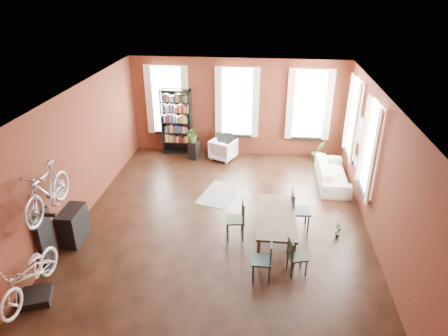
# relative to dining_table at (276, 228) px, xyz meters

# --- Properties ---
(room) EXTENTS (9.00, 9.04, 3.22)m
(room) POSITION_rel_dining_table_xyz_m (-1.05, 1.01, 1.81)
(room) COLOR black
(room) RESTS_ON ground
(dining_table) EXTENTS (0.88, 1.91, 0.65)m
(dining_table) POSITION_rel_dining_table_xyz_m (0.00, 0.00, 0.00)
(dining_table) COLOR #453729
(dining_table) RESTS_ON ground
(dining_chair_a) EXTENTS (0.40, 0.40, 0.85)m
(dining_chair_a) POSITION_rel_dining_table_xyz_m (-0.29, -1.31, 0.10)
(dining_chair_a) COLOR #1B3B39
(dining_chair_a) RESTS_ON ground
(dining_chair_b) EXTENTS (0.48, 0.48, 0.92)m
(dining_chair_b) POSITION_rel_dining_table_xyz_m (-0.94, 0.04, 0.13)
(dining_chair_b) COLOR #202F1B
(dining_chair_b) RESTS_ON ground
(dining_chair_c) EXTENTS (0.46, 0.46, 0.80)m
(dining_chair_c) POSITION_rel_dining_table_xyz_m (0.42, -1.07, 0.08)
(dining_chair_c) COLOR black
(dining_chair_c) RESTS_ON ground
(dining_chair_d) EXTENTS (0.48, 0.48, 0.97)m
(dining_chair_d) POSITION_rel_dining_table_xyz_m (0.57, 0.54, 0.16)
(dining_chair_d) COLOR #183435
(dining_chair_d) RESTS_ON ground
(bookshelf) EXTENTS (1.00, 0.32, 2.20)m
(bookshelf) POSITION_rel_dining_table_xyz_m (-3.30, 4.70, 0.78)
(bookshelf) COLOR black
(bookshelf) RESTS_ON ground
(white_armchair) EXTENTS (0.95, 0.93, 0.76)m
(white_armchair) POSITION_rel_dining_table_xyz_m (-1.70, 4.34, 0.05)
(white_armchair) COLOR silver
(white_armchair) RESTS_ON ground
(cream_sofa) EXTENTS (0.61, 2.08, 0.81)m
(cream_sofa) POSITION_rel_dining_table_xyz_m (1.65, 3.00, 0.08)
(cream_sofa) COLOR beige
(cream_sofa) RESTS_ON ground
(striped_rug) EXTENTS (1.22, 1.60, 0.01)m
(striped_rug) POSITION_rel_dining_table_xyz_m (-1.53, 1.96, -0.32)
(striped_rug) COLOR black
(striped_rug) RESTS_ON ground
(bike_trainer) EXTENTS (0.68, 0.68, 0.15)m
(bike_trainer) POSITION_rel_dining_table_xyz_m (-4.47, -2.41, -0.25)
(bike_trainer) COLOR black
(bike_trainer) RESTS_ON ground
(bike_wall_rack) EXTENTS (0.16, 0.60, 1.30)m
(bike_wall_rack) POSITION_rel_dining_table_xyz_m (-4.70, -1.40, 0.33)
(bike_wall_rack) COLOR black
(bike_wall_rack) RESTS_ON ground
(console_table) EXTENTS (0.40, 0.80, 0.80)m
(console_table) POSITION_rel_dining_table_xyz_m (-4.58, -0.50, 0.08)
(console_table) COLOR black
(console_table) RESTS_ON ground
(plant_stand) EXTENTS (0.38, 0.38, 0.60)m
(plant_stand) POSITION_rel_dining_table_xyz_m (-2.65, 4.25, -0.03)
(plant_stand) COLOR black
(plant_stand) RESTS_ON ground
(plant_by_sofa) EXTENTS (0.62, 0.84, 0.34)m
(plant_by_sofa) POSITION_rel_dining_table_xyz_m (1.39, 4.40, -0.16)
(plant_by_sofa) COLOR #2D6327
(plant_by_sofa) RESTS_ON ground
(plant_small) EXTENTS (0.41, 0.40, 0.14)m
(plant_small) POSITION_rel_dining_table_xyz_m (1.43, 0.25, -0.26)
(plant_small) COLOR #305923
(plant_small) RESTS_ON ground
(bicycle_floor) EXTENTS (0.65, 0.94, 1.74)m
(bicycle_floor) POSITION_rel_dining_table_xyz_m (-4.48, -2.41, 0.70)
(bicycle_floor) COLOR white
(bicycle_floor) RESTS_ON bike_trainer
(bicycle_hung) EXTENTS (0.47, 1.00, 1.66)m
(bicycle_hung) POSITION_rel_dining_table_xyz_m (-4.45, -1.40, 1.81)
(bicycle_hung) COLOR #A5A8AD
(bicycle_hung) RESTS_ON bike_wall_rack
(plant_on_stand) EXTENTS (0.64, 0.66, 0.40)m
(plant_on_stand) POSITION_rel_dining_table_xyz_m (-2.69, 4.26, 0.48)
(plant_on_stand) COLOR #3C6327
(plant_on_stand) RESTS_ON plant_stand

